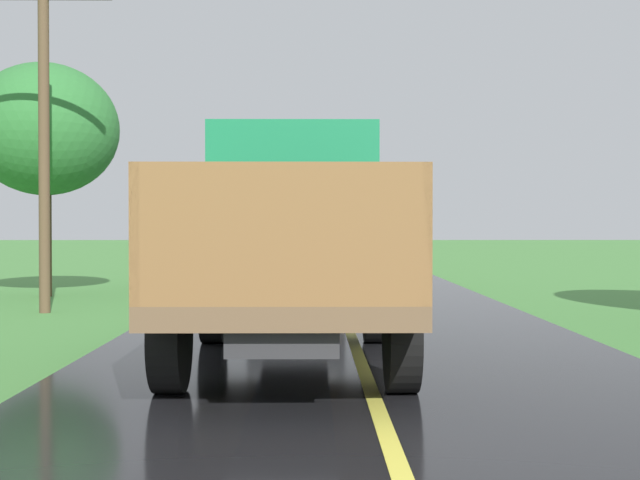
{
  "coord_description": "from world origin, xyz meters",
  "views": [
    {
      "loc": [
        -0.54,
        1.62,
        1.59
      ],
      "look_at": [
        -0.43,
        13.58,
        1.4
      ],
      "focal_mm": 48.92,
      "sensor_mm": 36.0,
      "label": 1
    }
  ],
  "objects_px": {
    "utility_pole_roadside": "(44,125)",
    "banana_truck_near": "(292,237)",
    "banana_truck_far": "(298,230)",
    "roadside_tree_near_left": "(45,130)"
  },
  "relations": [
    {
      "from": "utility_pole_roadside",
      "to": "banana_truck_near",
      "type": "bearing_deg",
      "value": -50.39
    },
    {
      "from": "utility_pole_roadside",
      "to": "banana_truck_far",
      "type": "bearing_deg",
      "value": 60.78
    },
    {
      "from": "banana_truck_far",
      "to": "roadside_tree_near_left",
      "type": "xyz_separation_m",
      "value": [
        -5.64,
        -4.37,
        2.28
      ]
    },
    {
      "from": "utility_pole_roadside",
      "to": "roadside_tree_near_left",
      "type": "relative_size",
      "value": 1.18
    },
    {
      "from": "utility_pole_roadside",
      "to": "roadside_tree_near_left",
      "type": "xyz_separation_m",
      "value": [
        -1.12,
        3.72,
        0.32
      ]
    },
    {
      "from": "banana_truck_far",
      "to": "utility_pole_roadside",
      "type": "distance_m",
      "value": 9.47
    },
    {
      "from": "banana_truck_near",
      "to": "utility_pole_roadside",
      "type": "distance_m",
      "value": 7.57
    },
    {
      "from": "banana_truck_near",
      "to": "banana_truck_far",
      "type": "distance_m",
      "value": 13.72
    },
    {
      "from": "banana_truck_far",
      "to": "roadside_tree_near_left",
      "type": "height_order",
      "value": "roadside_tree_near_left"
    },
    {
      "from": "banana_truck_far",
      "to": "roadside_tree_near_left",
      "type": "distance_m",
      "value": 7.5
    }
  ]
}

